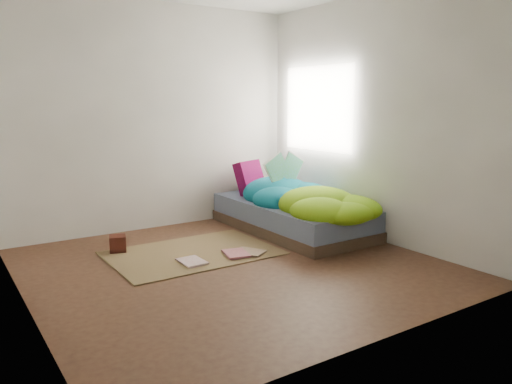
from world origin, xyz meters
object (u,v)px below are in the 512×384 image
floor_book_b (225,255)px  floor_book_a (182,264)px  pillow_magenta (250,178)px  bed (292,216)px  wooden_box (118,243)px  open_book (285,159)px

floor_book_b → floor_book_a: bearing=-166.3°
pillow_magenta → floor_book_a: (-1.50, -1.16, -0.52)m
bed → floor_book_a: bed is taller
pillow_magenta → wooden_box: bearing=171.1°
pillow_magenta → open_book: bearing=-99.4°
wooden_box → floor_book_a: bearing=-64.9°
floor_book_a → bed: bearing=15.4°
wooden_box → floor_book_b: 1.10m
pillow_magenta → wooden_box: size_ratio=2.61×
floor_book_a → wooden_box: bearing=114.6°
open_book → floor_book_a: size_ratio=1.61×
pillow_magenta → wooden_box: (-1.85, -0.42, -0.46)m
floor_book_b → pillow_magenta: bearing=62.0°
floor_book_a → floor_book_b: 0.46m
bed → pillow_magenta: bearing=100.1°
pillow_magenta → open_book: open_book is taller
bed → pillow_magenta: size_ratio=4.85×
bed → pillow_magenta: 0.81m
bed → pillow_magenta: (-0.12, 0.70, 0.38)m
wooden_box → pillow_magenta: bearing=12.8°
bed → wooden_box: bed is taller
open_book → floor_book_a: open_book is taller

